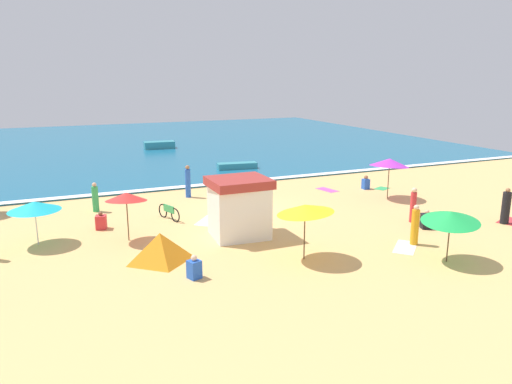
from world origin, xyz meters
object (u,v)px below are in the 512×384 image
beachgoer_10 (415,226)px  small_boat_0 (237,166)px  beach_umbrella_1 (126,197)px  beachgoer_11 (194,268)px  beach_tent (160,247)px  small_boat_1 (159,145)px  beach_umbrella_5 (451,217)px  beachgoer_9 (506,207)px  beach_umbrella_0 (34,206)px  beachgoer_1 (413,205)px  beach_umbrella_6 (390,162)px  beachgoer_6 (188,182)px  beachgoer_4 (101,222)px  beach_umbrella_4 (305,209)px  beachgoer_3 (95,198)px  beachgoer_0 (426,221)px  parked_bicycle (169,212)px  lifeguard_cabana (239,207)px  beachgoer_2 (366,183)px

beachgoer_10 → small_boat_0: size_ratio=0.56×
beach_umbrella_1 → beachgoer_11: size_ratio=2.70×
beach_tent → small_boat_1: beach_tent is taller
beachgoer_11 → small_boat_0: bearing=64.3°
beach_umbrella_5 → beachgoer_9: (6.25, 2.64, -0.99)m
beach_umbrella_0 → beachgoer_1: (16.72, -3.76, -0.84)m
beach_umbrella_6 → beachgoer_9: size_ratio=1.75×
beach_umbrella_1 → beachgoer_9: 17.70m
beach_umbrella_0 → beachgoer_6: size_ratio=1.57×
beach_umbrella_1 → beach_tent: 3.38m
beachgoer_10 → beach_tent: bearing=167.1°
beachgoer_4 → beach_umbrella_0: bearing=-157.0°
beach_umbrella_0 → beachgoer_9: size_ratio=1.69×
beachgoer_9 → small_boat_0: 19.17m
beach_umbrella_4 → beachgoer_9: 11.20m
beachgoer_3 → beachgoer_0: bearing=-33.6°
beach_umbrella_1 → beachgoer_1: bearing=-11.9°
beach_umbrella_1 → beachgoer_11: beach_umbrella_1 is taller
beachgoer_0 → beachgoer_3: size_ratio=0.57×
small_boat_0 → small_boat_1: (-3.07, 12.78, 0.11)m
beachgoer_0 → beachgoer_4: (-13.91, 5.98, -0.03)m
beach_umbrella_4 → beach_umbrella_5: (4.89, -2.42, -0.22)m
beachgoer_3 → small_boat_0: bearing=35.3°
small_boat_0 → beach_umbrella_5: bearing=-88.4°
beach_umbrella_1 → beachgoer_1: 13.45m
beach_tent → beachgoer_6: beachgoer_6 is taller
beach_tent → parked_bicycle: (1.64, 5.40, -0.19)m
beach_umbrella_1 → beach_umbrella_6: size_ratio=0.76×
beachgoer_9 → beach_umbrella_4: bearing=-178.9°
beach_tent → beachgoer_3: size_ratio=1.22×
beachgoer_1 → beachgoer_10: bearing=-129.9°
parked_bicycle → beachgoer_3: (-3.17, 2.97, 0.35)m
beachgoer_9 → beach_umbrella_1: bearing=164.4°
beach_umbrella_0 → beach_umbrella_4: bearing=-32.2°
beach_umbrella_1 → beach_umbrella_0: bearing=164.5°
beach_umbrella_6 → lifeguard_cabana: bearing=-164.5°
beach_tent → beachgoer_3: 8.51m
parked_bicycle → beach_umbrella_1: bearing=-134.5°
beachgoer_9 → beachgoer_4: bearing=159.0°
beachgoer_3 → beachgoer_11: size_ratio=1.79×
beach_umbrella_0 → beach_umbrella_5: bearing=-30.3°
beachgoer_2 → beachgoer_1: bearing=-107.8°
beach_umbrella_5 → beachgoer_10: 2.27m
beach_umbrella_5 → beachgoer_4: beach_umbrella_5 is taller
beachgoer_2 → beachgoer_10: bearing=-114.9°
small_boat_0 → beachgoer_4: bearing=-135.2°
beachgoer_10 → lifeguard_cabana: bearing=148.0°
parked_bicycle → small_boat_1: size_ratio=0.59×
beachgoer_1 → beachgoer_4: size_ratio=2.04×
beach_tent → beachgoer_9: 16.39m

